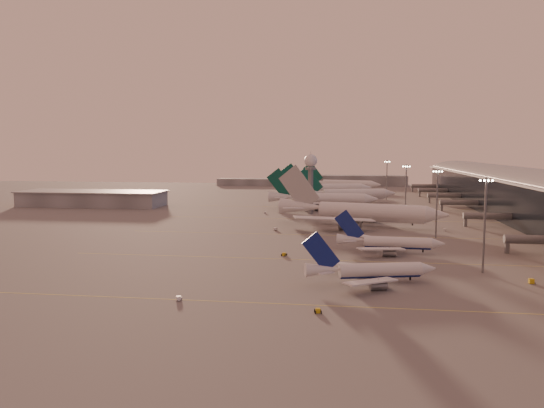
# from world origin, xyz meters

# --- Properties ---
(ground) EXTENTS (700.00, 700.00, 0.00)m
(ground) POSITION_xyz_m (0.00, 0.00, 0.00)
(ground) COLOR #565454
(ground) RESTS_ON ground
(taxiway_markings) EXTENTS (180.00, 185.25, 0.02)m
(taxiway_markings) POSITION_xyz_m (30.00, 56.00, 0.01)
(taxiway_markings) COLOR #D7CC4C
(taxiway_markings) RESTS_ON ground
(terminal) EXTENTS (57.00, 362.00, 23.04)m
(terminal) POSITION_xyz_m (107.88, 110.09, 10.52)
(terminal) COLOR black
(terminal) RESTS_ON ground
(hangar) EXTENTS (82.00, 27.00, 8.50)m
(hangar) POSITION_xyz_m (-120.00, 140.00, 4.32)
(hangar) COLOR slate
(hangar) RESTS_ON ground
(radar_tower) EXTENTS (6.40, 6.40, 31.10)m
(radar_tower) POSITION_xyz_m (5.00, 120.00, 20.95)
(radar_tower) COLOR slate
(radar_tower) RESTS_ON ground
(mast_a) EXTENTS (3.60, 0.56, 25.00)m
(mast_a) POSITION_xyz_m (58.00, 0.00, 13.74)
(mast_a) COLOR slate
(mast_a) RESTS_ON ground
(mast_b) EXTENTS (3.60, 0.56, 25.00)m
(mast_b) POSITION_xyz_m (55.00, 55.00, 13.74)
(mast_b) COLOR slate
(mast_b) RESTS_ON ground
(mast_c) EXTENTS (3.60, 0.56, 25.00)m
(mast_c) POSITION_xyz_m (50.00, 110.00, 13.74)
(mast_c) COLOR slate
(mast_c) RESTS_ON ground
(mast_d) EXTENTS (3.60, 0.56, 25.00)m
(mast_d) POSITION_xyz_m (48.00, 200.00, 13.74)
(mast_d) COLOR slate
(mast_d) RESTS_ON ground
(distant_horizon) EXTENTS (165.00, 37.50, 9.00)m
(distant_horizon) POSITION_xyz_m (2.62, 325.14, 3.89)
(distant_horizon) COLOR slate
(distant_horizon) RESTS_ON ground
(narrowbody_near) EXTENTS (32.42, 25.55, 12.90)m
(narrowbody_near) POSITION_xyz_m (28.55, -15.20, 2.61)
(narrowbody_near) COLOR silver
(narrowbody_near) RESTS_ON ground
(narrowbody_mid) EXTENTS (33.81, 26.94, 13.20)m
(narrowbody_mid) POSITION_xyz_m (36.08, 24.22, 2.67)
(narrowbody_mid) COLOR silver
(narrowbody_mid) RESTS_ON ground
(widebody_white) EXTENTS (70.65, 55.89, 25.42)m
(widebody_white) POSITION_xyz_m (28.58, 81.04, 4.41)
(widebody_white) COLOR silver
(widebody_white) RESTS_ON ground
(greentail_a) EXTENTS (60.22, 48.66, 21.88)m
(greentail_a) POSITION_xyz_m (10.19, 145.27, 3.87)
(greentail_a) COLOR silver
(greentail_a) RESTS_ON ground
(greentail_b) EXTENTS (59.64, 47.49, 22.25)m
(greentail_b) POSITION_xyz_m (23.41, 176.12, 3.93)
(greentail_b) COLOR silver
(greentail_b) RESTS_ON ground
(greentail_c) EXTENTS (61.72, 49.37, 22.66)m
(greentail_c) POSITION_xyz_m (9.95, 221.22, 4.00)
(greentail_c) COLOR silver
(greentail_c) RESTS_ON ground
(greentail_d) EXTENTS (60.12, 47.93, 22.30)m
(greentail_d) POSITION_xyz_m (19.22, 267.68, 3.94)
(greentail_d) COLOR silver
(greentail_d) RESTS_ON ground
(gsv_truck_a) EXTENTS (5.34, 4.00, 2.05)m
(gsv_truck_a) POSITION_xyz_m (-12.28, -35.67, 1.05)
(gsv_truck_a) COLOR silver
(gsv_truck_a) RESTS_ON ground
(gsv_tug_near) EXTENTS (2.45, 3.44, 0.90)m
(gsv_tug_near) POSITION_xyz_m (17.17, -40.30, 0.46)
(gsv_tug_near) COLOR gold
(gsv_tug_near) RESTS_ON ground
(gsv_catering_a) EXTENTS (5.65, 2.77, 4.60)m
(gsv_catering_a) POSITION_xyz_m (66.94, -10.20, 2.30)
(gsv_catering_a) COLOR gold
(gsv_catering_a) RESTS_ON ground
(gsv_tug_mid) EXTENTS (3.76, 2.86, 0.95)m
(gsv_tug_mid) POSITION_xyz_m (4.12, 14.29, 0.49)
(gsv_tug_mid) COLOR gold
(gsv_tug_mid) RESTS_ON ground
(gsv_truck_b) EXTENTS (6.26, 4.29, 2.38)m
(gsv_truck_b) POSITION_xyz_m (52.14, 47.83, 1.22)
(gsv_truck_b) COLOR #545759
(gsv_truck_b) RESTS_ON ground
(gsv_truck_c) EXTENTS (5.66, 5.31, 2.31)m
(gsv_truck_c) POSITION_xyz_m (-4.87, 64.11, 1.18)
(gsv_truck_c) COLOR silver
(gsv_truck_c) RESTS_ON ground
(gsv_catering_b) EXTENTS (4.55, 2.58, 3.53)m
(gsv_catering_b) POSITION_xyz_m (61.29, 71.98, 1.76)
(gsv_catering_b) COLOR silver
(gsv_catering_b) RESTS_ON ground
(gsv_tug_far) EXTENTS (2.88, 3.95, 1.02)m
(gsv_tug_far) POSITION_xyz_m (12.79, 100.33, 0.52)
(gsv_tug_far) COLOR silver
(gsv_tug_far) RESTS_ON ground
(gsv_truck_d) EXTENTS (2.43, 5.43, 2.12)m
(gsv_truck_d) POSITION_xyz_m (-17.52, 118.06, 1.08)
(gsv_truck_d) COLOR silver
(gsv_truck_d) RESTS_ON ground
(gsv_tug_hangar) EXTENTS (4.34, 3.90, 1.06)m
(gsv_tug_hangar) POSITION_xyz_m (44.30, 156.96, 0.55)
(gsv_tug_hangar) COLOR gold
(gsv_tug_hangar) RESTS_ON ground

